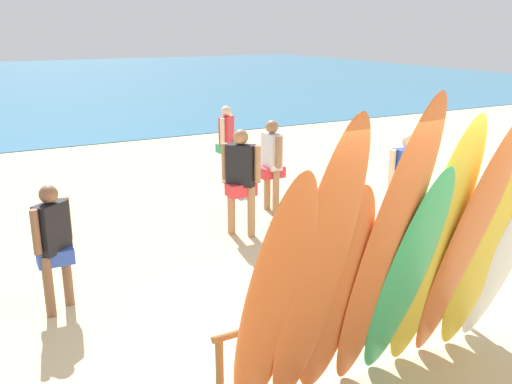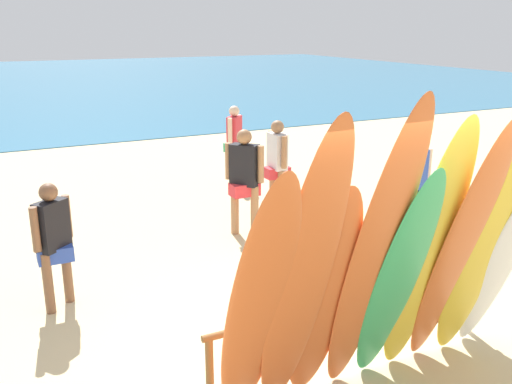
{
  "view_description": "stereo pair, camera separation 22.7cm",
  "coord_description": "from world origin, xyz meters",
  "px_view_note": "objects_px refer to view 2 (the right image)",
  "views": [
    {
      "loc": [
        -3.11,
        -3.76,
        3.13
      ],
      "look_at": [
        0.0,
        2.07,
        1.15
      ],
      "focal_mm": 39.17,
      "sensor_mm": 36.0,
      "label": 1
    },
    {
      "loc": [
        -2.91,
        -3.86,
        3.13
      ],
      "look_at": [
        0.0,
        2.07,
        1.15
      ],
      "focal_mm": 39.17,
      "sensor_mm": 36.0,
      "label": 2
    }
  ],
  "objects_px": {
    "surfboard_orange_1": "(303,281)",
    "beachgoer_by_water": "(53,238)",
    "surfboard_orange_3": "(374,258)",
    "surfboard_orange_0": "(258,308)",
    "surfboard_rack": "(352,311)",
    "surfboard_orange_2": "(323,299)",
    "surfboard_yellow_7": "(481,250)",
    "surfboard_white_8": "(500,264)",
    "surfboard_yellow_5": "(427,253)",
    "beachgoer_midbeach": "(244,175)",
    "beachgoer_strolling": "(234,138)",
    "surfboard_green_4": "(397,280)",
    "beachgoer_photographing": "(411,181)",
    "beachgoer_near_rack": "(277,160)",
    "surfboard_orange_6": "(459,250)"
  },
  "relations": [
    {
      "from": "surfboard_orange_2",
      "to": "beachgoer_by_water",
      "type": "relative_size",
      "value": 1.44
    },
    {
      "from": "beachgoer_strolling",
      "to": "beachgoer_photographing",
      "type": "xyz_separation_m",
      "value": [
        0.9,
        -4.31,
        0.04
      ]
    },
    {
      "from": "beachgoer_strolling",
      "to": "beachgoer_by_water",
      "type": "bearing_deg",
      "value": 0.21
    },
    {
      "from": "surfboard_orange_3",
      "to": "surfboard_orange_0",
      "type": "bearing_deg",
      "value": 173.37
    },
    {
      "from": "surfboard_orange_0",
      "to": "beachgoer_photographing",
      "type": "height_order",
      "value": "surfboard_orange_0"
    },
    {
      "from": "surfboard_orange_6",
      "to": "beachgoer_near_rack",
      "type": "bearing_deg",
      "value": 77.98
    },
    {
      "from": "surfboard_green_4",
      "to": "surfboard_yellow_5",
      "type": "height_order",
      "value": "surfboard_yellow_5"
    },
    {
      "from": "surfboard_white_8",
      "to": "surfboard_orange_3",
      "type": "bearing_deg",
      "value": -177.02
    },
    {
      "from": "surfboard_yellow_7",
      "to": "surfboard_white_8",
      "type": "bearing_deg",
      "value": 12.87
    },
    {
      "from": "beachgoer_by_water",
      "to": "beachgoer_photographing",
      "type": "relative_size",
      "value": 0.91
    },
    {
      "from": "surfboard_yellow_5",
      "to": "beachgoer_midbeach",
      "type": "relative_size",
      "value": 1.55
    },
    {
      "from": "surfboard_orange_0",
      "to": "surfboard_orange_1",
      "type": "height_order",
      "value": "surfboard_orange_1"
    },
    {
      "from": "surfboard_orange_1",
      "to": "surfboard_green_4",
      "type": "distance_m",
      "value": 1.03
    },
    {
      "from": "surfboard_white_8",
      "to": "beachgoer_midbeach",
      "type": "height_order",
      "value": "surfboard_white_8"
    },
    {
      "from": "surfboard_orange_0",
      "to": "surfboard_white_8",
      "type": "relative_size",
      "value": 1.19
    },
    {
      "from": "surfboard_orange_0",
      "to": "beachgoer_by_water",
      "type": "height_order",
      "value": "surfboard_orange_0"
    },
    {
      "from": "surfboard_orange_6",
      "to": "surfboard_yellow_7",
      "type": "relative_size",
      "value": 1.05
    },
    {
      "from": "beachgoer_by_water",
      "to": "surfboard_yellow_5",
      "type": "bearing_deg",
      "value": -85.13
    },
    {
      "from": "surfboard_rack",
      "to": "beachgoer_near_rack",
      "type": "bearing_deg",
      "value": 70.92
    },
    {
      "from": "surfboard_orange_3",
      "to": "surfboard_white_8",
      "type": "xyz_separation_m",
      "value": [
        1.57,
        0.09,
        -0.39
      ]
    },
    {
      "from": "surfboard_orange_2",
      "to": "beachgoer_near_rack",
      "type": "relative_size",
      "value": 1.33
    },
    {
      "from": "surfboard_orange_2",
      "to": "surfboard_green_4",
      "type": "distance_m",
      "value": 0.71
    },
    {
      "from": "beachgoer_photographing",
      "to": "surfboard_yellow_5",
      "type": "bearing_deg",
      "value": -119.66
    },
    {
      "from": "surfboard_orange_2",
      "to": "beachgoer_strolling",
      "type": "relative_size",
      "value": 1.37
    },
    {
      "from": "surfboard_orange_6",
      "to": "beachgoer_midbeach",
      "type": "distance_m",
      "value": 4.11
    },
    {
      "from": "surfboard_rack",
      "to": "surfboard_orange_0",
      "type": "height_order",
      "value": "surfboard_orange_0"
    },
    {
      "from": "surfboard_orange_2",
      "to": "beachgoer_near_rack",
      "type": "bearing_deg",
      "value": 66.52
    },
    {
      "from": "surfboard_yellow_7",
      "to": "surfboard_white_8",
      "type": "distance_m",
      "value": 0.4
    },
    {
      "from": "surfboard_rack",
      "to": "surfboard_orange_2",
      "type": "xyz_separation_m",
      "value": [
        -0.66,
        -0.5,
        0.51
      ]
    },
    {
      "from": "surfboard_orange_0",
      "to": "beachgoer_midbeach",
      "type": "height_order",
      "value": "surfboard_orange_0"
    },
    {
      "from": "surfboard_rack",
      "to": "beachgoer_by_water",
      "type": "distance_m",
      "value": 3.36
    },
    {
      "from": "surfboard_green_4",
      "to": "beachgoer_photographing",
      "type": "height_order",
      "value": "surfboard_green_4"
    },
    {
      "from": "surfboard_white_8",
      "to": "beachgoer_photographing",
      "type": "relative_size",
      "value": 1.23
    },
    {
      "from": "surfboard_orange_6",
      "to": "beachgoer_by_water",
      "type": "height_order",
      "value": "surfboard_orange_6"
    },
    {
      "from": "surfboard_orange_6",
      "to": "surfboard_orange_3",
      "type": "bearing_deg",
      "value": 179.39
    },
    {
      "from": "surfboard_rack",
      "to": "beachgoer_by_water",
      "type": "bearing_deg",
      "value": 135.38
    },
    {
      "from": "beachgoer_by_water",
      "to": "surfboard_orange_6",
      "type": "bearing_deg",
      "value": -82.47
    },
    {
      "from": "surfboard_orange_0",
      "to": "beachgoer_midbeach",
      "type": "bearing_deg",
      "value": 65.0
    },
    {
      "from": "surfboard_rack",
      "to": "surfboard_green_4",
      "type": "distance_m",
      "value": 0.77
    },
    {
      "from": "surfboard_orange_0",
      "to": "surfboard_orange_3",
      "type": "height_order",
      "value": "surfboard_orange_3"
    },
    {
      "from": "beachgoer_by_water",
      "to": "beachgoer_strolling",
      "type": "bearing_deg",
      "value": 7.01
    },
    {
      "from": "surfboard_orange_2",
      "to": "surfboard_green_4",
      "type": "relative_size",
      "value": 0.96
    },
    {
      "from": "surfboard_orange_1",
      "to": "surfboard_white_8",
      "type": "relative_size",
      "value": 1.36
    },
    {
      "from": "beachgoer_near_rack",
      "to": "beachgoer_midbeach",
      "type": "xyz_separation_m",
      "value": [
        -0.96,
        -0.76,
        0.03
      ]
    },
    {
      "from": "surfboard_white_8",
      "to": "beachgoer_by_water",
      "type": "bearing_deg",
      "value": 141.5
    },
    {
      "from": "surfboard_orange_3",
      "to": "beachgoer_by_water",
      "type": "height_order",
      "value": "surfboard_orange_3"
    },
    {
      "from": "surfboard_rack",
      "to": "beachgoer_strolling",
      "type": "bearing_deg",
      "value": 75.55
    },
    {
      "from": "surfboard_orange_1",
      "to": "surfboard_orange_2",
      "type": "height_order",
      "value": "surfboard_orange_1"
    },
    {
      "from": "surfboard_orange_3",
      "to": "surfboard_rack",
      "type": "bearing_deg",
      "value": 60.96
    },
    {
      "from": "surfboard_orange_1",
      "to": "beachgoer_by_water",
      "type": "distance_m",
      "value": 3.35
    }
  ]
}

